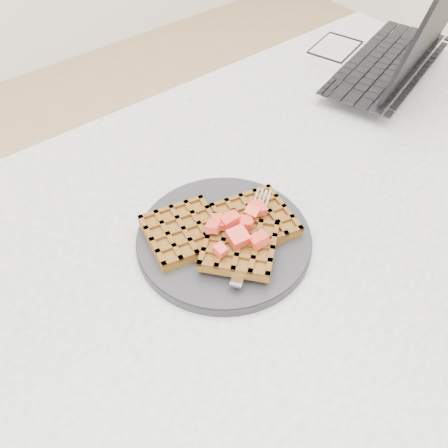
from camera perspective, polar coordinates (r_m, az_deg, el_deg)
name	(u,v)px	position (r m, az deg, el deg)	size (l,w,h in m)	color
ground	(267,406)	(1.41, 4.98, -20.04)	(4.00, 4.00, 0.00)	tan
table	(291,254)	(0.87, 7.66, -3.38)	(1.20, 0.80, 0.75)	#BCBCBA
plate	(224,239)	(0.72, 0.00, -1.74)	(0.25, 0.25, 0.02)	black
waffles	(226,232)	(0.70, 0.21, -0.88)	(0.22, 0.20, 0.03)	brown
strawberry_pile	(224,217)	(0.68, 0.00, 0.80)	(0.15, 0.15, 0.02)	#A51409
fork	(253,234)	(0.70, 3.30, -1.17)	(0.02, 0.18, 0.02)	silver
laptop	(376,54)	(1.12, 16.99, 18.13)	(0.42, 0.36, 0.25)	black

